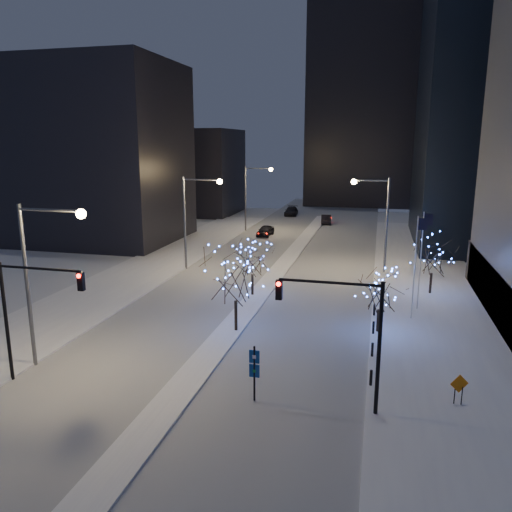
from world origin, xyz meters
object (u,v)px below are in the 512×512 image
(holiday_tree_plaza_near, at_px, (380,291))
(wayfinding_sign, at_px, (254,368))
(street_lamp_w_mid, at_px, (194,210))
(construction_sign, at_px, (459,386))
(holiday_tree_plaza_far, at_px, (433,256))
(holiday_tree_median_near, at_px, (236,276))
(street_lamp_w_near, at_px, (41,264))
(car_near, at_px, (265,231))
(traffic_signal_east, at_px, (348,324))
(street_lamp_east, at_px, (378,213))
(holiday_tree_median_far, at_px, (252,258))
(car_mid, at_px, (326,219))
(traffic_signal_west, at_px, (28,303))
(car_far, at_px, (291,211))
(street_lamp_w_far, at_px, (252,189))

(holiday_tree_plaza_near, bearing_deg, wayfinding_sign, -118.51)
(street_lamp_w_mid, relative_size, construction_sign, 6.01)
(holiday_tree_plaza_near, xyz_separation_m, holiday_tree_plaza_far, (4.53, 10.84, 0.42))
(holiday_tree_median_near, height_order, wayfinding_sign, holiday_tree_median_near)
(street_lamp_w_mid, bearing_deg, street_lamp_w_near, -90.00)
(car_near, distance_m, construction_sign, 50.01)
(traffic_signal_east, bearing_deg, car_near, 107.48)
(street_lamp_east, height_order, holiday_tree_plaza_near, street_lamp_east)
(holiday_tree_median_far, bearing_deg, street_lamp_w_near, -116.26)
(car_mid, bearing_deg, traffic_signal_east, 91.34)
(street_lamp_w_mid, relative_size, holiday_tree_median_far, 1.97)
(street_lamp_east, height_order, traffic_signal_west, street_lamp_east)
(holiday_tree_median_far, height_order, holiday_tree_plaza_near, holiday_tree_median_far)
(traffic_signal_west, xyz_separation_m, car_far, (2.43, 70.58, -3.94))
(traffic_signal_east, bearing_deg, street_lamp_w_far, 109.32)
(holiday_tree_median_near, bearing_deg, street_lamp_w_far, 102.77)
(holiday_tree_median_far, bearing_deg, wayfinding_sign, -75.37)
(street_lamp_w_far, bearing_deg, construction_sign, -64.34)
(street_lamp_w_near, xyz_separation_m, car_far, (2.92, 68.57, -5.68))
(holiday_tree_median_near, height_order, holiday_tree_median_far, holiday_tree_median_near)
(traffic_signal_west, xyz_separation_m, construction_sign, (23.07, 2.94, -3.61))
(car_mid, bearing_deg, street_lamp_w_far, 38.82)
(traffic_signal_west, height_order, car_mid, traffic_signal_west)
(holiday_tree_plaza_near, relative_size, holiday_tree_plaza_far, 0.87)
(traffic_signal_east, distance_m, construction_sign, 7.02)
(street_lamp_w_near, distance_m, wayfinding_sign, 13.98)
(traffic_signal_west, distance_m, wayfinding_sign, 13.02)
(street_lamp_w_mid, bearing_deg, car_near, 82.25)
(car_far, bearing_deg, car_mid, -52.18)
(wayfinding_sign, bearing_deg, holiday_tree_plaza_near, 62.56)
(car_near, bearing_deg, holiday_tree_plaza_far, -46.46)
(street_lamp_w_far, bearing_deg, car_near, -50.27)
(street_lamp_east, relative_size, construction_sign, 6.01)
(street_lamp_east, height_order, car_far, street_lamp_east)
(holiday_tree_plaza_near, xyz_separation_m, construction_sign, (4.13, -9.62, -2.00))
(street_lamp_w_near, height_order, car_near, street_lamp_w_near)
(holiday_tree_median_far, bearing_deg, holiday_tree_plaza_far, 15.45)
(street_lamp_w_far, distance_m, holiday_tree_median_near, 42.77)
(street_lamp_w_mid, xyz_separation_m, traffic_signal_west, (0.50, -27.00, -1.74))
(traffic_signal_west, relative_size, holiday_tree_median_far, 1.38)
(traffic_signal_east, xyz_separation_m, car_mid, (-7.44, 61.23, -3.98))
(car_near, xyz_separation_m, car_far, (0.00, 22.09, 0.04))
(street_lamp_w_mid, bearing_deg, car_mid, 73.49)
(street_lamp_w_far, relative_size, holiday_tree_plaza_near, 2.16)
(street_lamp_east, relative_size, traffic_signal_east, 1.43)
(street_lamp_w_mid, relative_size, holiday_tree_median_near, 1.59)
(street_lamp_w_near, relative_size, traffic_signal_east, 1.43)
(street_lamp_east, bearing_deg, wayfinding_sign, -101.42)
(car_mid, xyz_separation_m, construction_sign, (13.13, -59.29, 0.37))
(street_lamp_w_mid, distance_m, car_far, 44.04)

